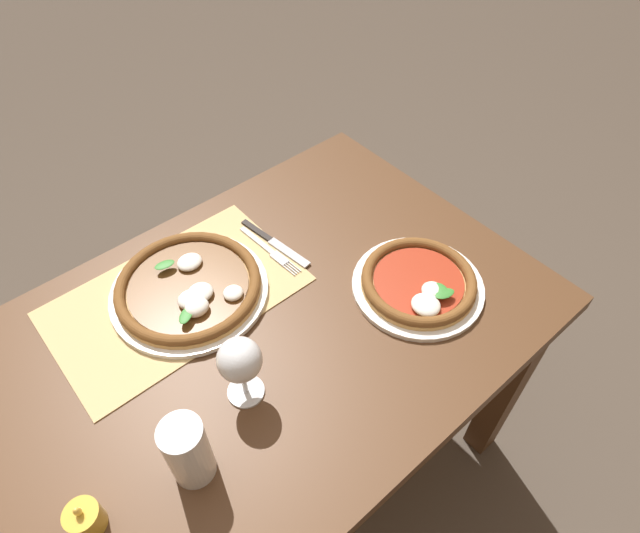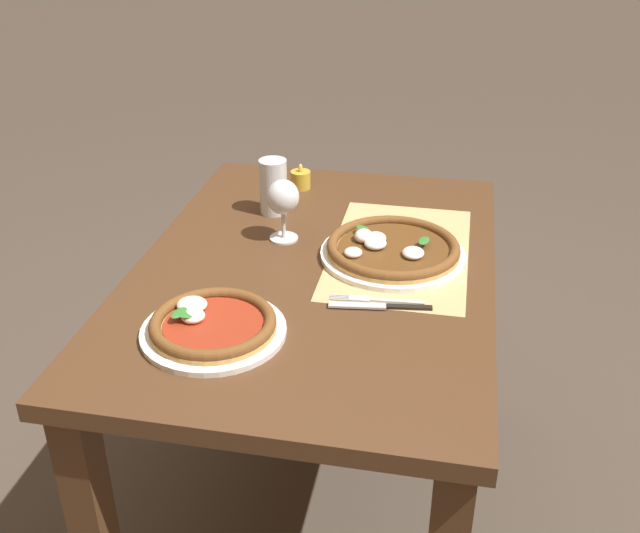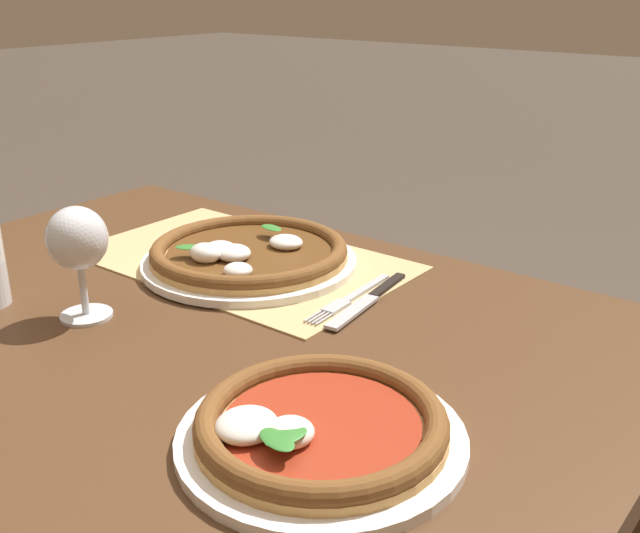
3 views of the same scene
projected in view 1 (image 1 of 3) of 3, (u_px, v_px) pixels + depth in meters
The scene contains 10 objects.
ground_plane at pixel (282, 464), 1.66m from camera, with size 24.00×24.00×0.00m, color #473D33.
dining_table at pixel (267, 356), 1.19m from camera, with size 1.17×0.81×0.74m.
paper_placemat at pixel (176, 296), 1.15m from camera, with size 0.52×0.32×0.00m, color tan.
pizza_near at pixel (189, 287), 1.14m from camera, with size 0.34×0.34×0.05m.
pizza_far at pixel (419, 283), 1.15m from camera, with size 0.29×0.29×0.05m.
wine_glass at pixel (240, 362), 0.92m from camera, with size 0.08×0.08×0.16m.
pint_glass at pixel (188, 452), 0.85m from camera, with size 0.07×0.07×0.15m.
fork at pixel (269, 250), 1.24m from camera, with size 0.03×0.20×0.00m.
knife at pixel (275, 243), 1.25m from camera, with size 0.04×0.22×0.01m.
votive_candle at pixel (85, 519), 0.83m from camera, with size 0.06×0.06×0.07m.
Camera 1 is at (0.33, 0.56, 1.64)m, focal length 30.00 mm.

